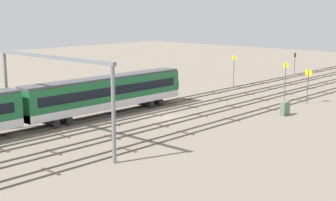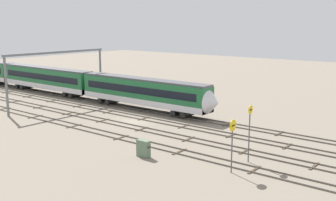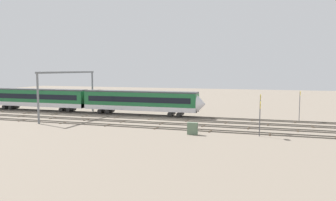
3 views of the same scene
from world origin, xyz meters
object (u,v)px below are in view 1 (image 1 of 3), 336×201
Objects in this scene: speed_sign_distant_end at (285,76)px; relay_cabinet at (285,109)px; speed_sign_near_foreground at (308,80)px; speed_sign_far_trackside at (234,66)px; signal_light_trackside_departure at (295,60)px; overhead_gantry at (52,78)px.

relay_cabinet is (-9.09, -5.18, -2.71)m from speed_sign_distant_end.
speed_sign_distant_end is at bearing 92.24° from speed_sign_near_foreground.
speed_sign_near_foreground is 2.85× the size of relay_cabinet.
speed_sign_far_trackside is 1.25× the size of signal_light_trackside_departure.
speed_sign_distant_end is 10.81m from relay_cabinet.
speed_sign_distant_end is at bearing 29.66° from relay_cabinet.
speed_sign_distant_end is 31.47m from signal_light_trackside_departure.
speed_sign_near_foreground is (36.70, -8.74, -3.34)m from overhead_gantry.
overhead_gantry reaches higher than speed_sign_near_foreground.
speed_sign_distant_end reaches higher than speed_sign_near_foreground.
speed_sign_distant_end is 1.31× the size of signal_light_trackside_departure.
speed_sign_distant_end reaches higher than relay_cabinet.
relay_cabinet is (-15.42, -18.71, -2.58)m from speed_sign_far_trackside.
speed_sign_near_foreground reaches higher than relay_cabinet.
overhead_gantry reaches higher than speed_sign_distant_end.
relay_cabinet is at bearing -20.69° from overhead_gantry.
overhead_gantry is at bearing 171.91° from speed_sign_distant_end.
relay_cabinet is (-9.23, -1.63, -2.49)m from speed_sign_near_foreground.
speed_sign_far_trackside reaches higher than relay_cabinet.
speed_sign_near_foreground reaches higher than signal_light_trackside_departure.
speed_sign_near_foreground is at bearing -148.74° from signal_light_trackside_departure.
overhead_gantry is 4.31× the size of signal_light_trackside_departure.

